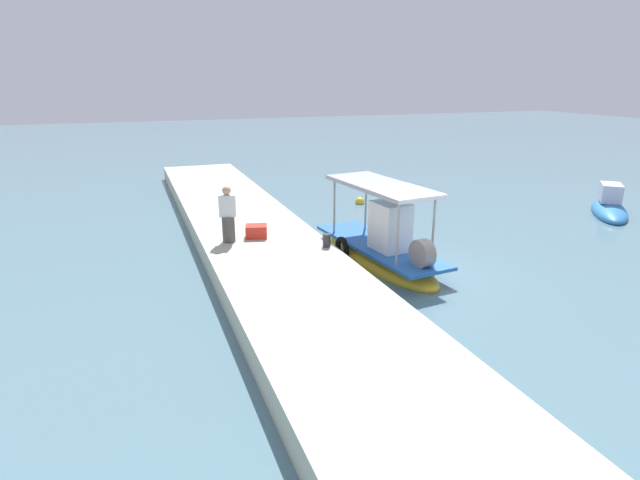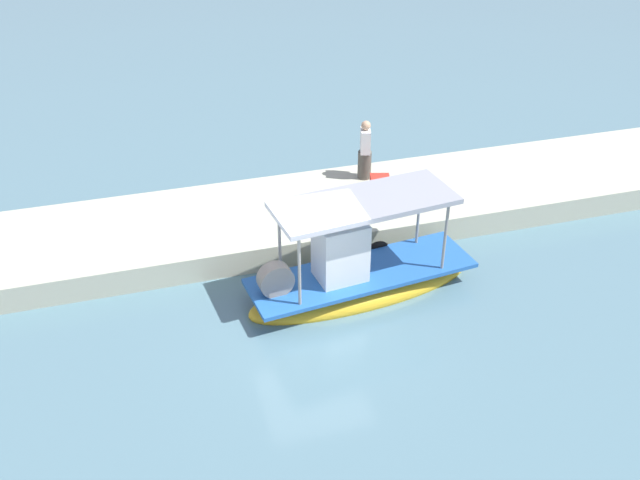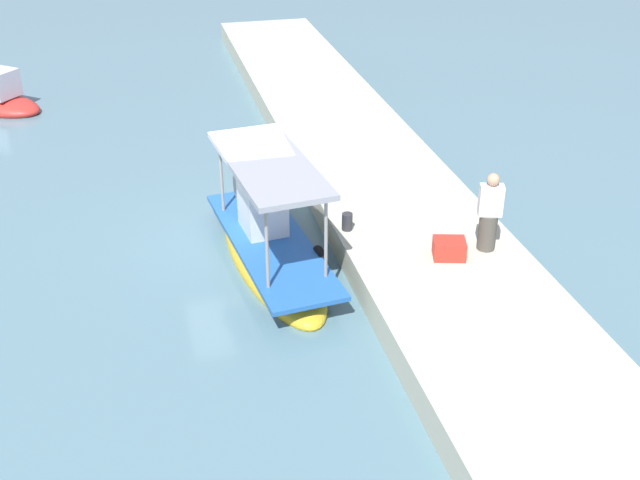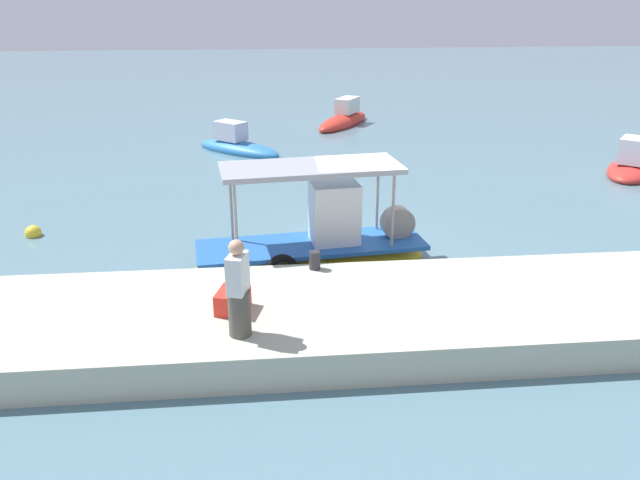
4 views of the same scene
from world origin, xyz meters
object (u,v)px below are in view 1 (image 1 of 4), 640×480
(fisherman_near_bollard, at_px, (228,217))
(mooring_bollard, at_px, (327,240))
(main_fishing_boat, at_px, (381,249))
(marker_buoy, at_px, (360,202))
(cargo_crate, at_px, (256,231))
(moored_boat_far, at_px, (609,208))

(fisherman_near_bollard, height_order, mooring_bollard, fisherman_near_bollard)
(main_fishing_boat, height_order, marker_buoy, main_fishing_boat)
(mooring_bollard, distance_m, cargo_crate, 2.42)
(mooring_bollard, bearing_deg, main_fishing_boat, 84.00)
(mooring_bollard, relative_size, cargo_crate, 0.60)
(fisherman_near_bollard, xyz_separation_m, mooring_bollard, (1.53, 2.66, -0.60))
(fisherman_near_bollard, relative_size, moored_boat_far, 0.44)
(main_fishing_boat, xyz_separation_m, cargo_crate, (-1.86, -3.48, 0.41))
(fisherman_near_bollard, distance_m, marker_buoy, 9.20)
(fisherman_near_bollard, xyz_separation_m, marker_buoy, (-5.71, 7.08, -1.38))
(mooring_bollard, bearing_deg, cargo_crate, -133.79)
(main_fishing_boat, xyz_separation_m, mooring_bollard, (-0.18, -1.73, 0.41))
(main_fishing_boat, relative_size, marker_buoy, 13.41)
(cargo_crate, bearing_deg, moored_boat_far, 91.01)
(fisherman_near_bollard, distance_m, mooring_bollard, 3.12)
(fisherman_near_bollard, height_order, moored_boat_far, fisherman_near_bollard)
(fisherman_near_bollard, distance_m, cargo_crate, 1.09)
(mooring_bollard, xyz_separation_m, marker_buoy, (-7.24, 4.43, -0.78))
(cargo_crate, height_order, moored_boat_far, moored_boat_far)
(main_fishing_boat, distance_m, mooring_bollard, 1.79)
(marker_buoy, relative_size, moored_boat_far, 0.11)
(fisherman_near_bollard, bearing_deg, mooring_bollard, 60.12)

